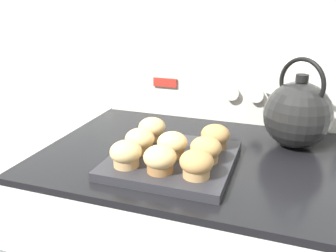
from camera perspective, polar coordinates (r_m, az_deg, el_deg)
The scene contains 12 objects.
wall_back at distance 1.25m, azimuth 8.75°, elevation 15.26°, with size 8.00×0.05×2.40m.
control_panel at distance 1.23m, azimuth 7.92°, elevation 5.87°, with size 0.78×0.07×0.21m.
muffin_pan at distance 0.90m, azimuth 0.71°, elevation -5.46°, with size 0.30×0.30×0.02m.
muffin_r0_c0 at distance 0.84m, azimuth -6.75°, elevation -4.47°, with size 0.08×0.08×0.06m.
muffin_r0_c1 at distance 0.81m, azimuth -1.30°, elevation -5.36°, with size 0.08×0.08×0.06m.
muffin_r0_c2 at distance 0.79m, azimuth 4.60°, elevation -6.09°, with size 0.08×0.08×0.06m.
muffin_r1_c0 at distance 0.91m, azimuth -4.54°, elevation -2.37°, with size 0.08×0.08×0.06m.
muffin_r1_c1 at distance 0.89m, azimuth 0.69°, elevation -2.99°, with size 0.08×0.08×0.06m.
muffin_r1_c2 at distance 0.86m, azimuth 6.09°, elevation -3.80°, with size 0.08×0.08×0.06m.
muffin_r2_c0 at distance 0.99m, azimuth -2.57°, elevation -0.46°, with size 0.08×0.08×0.06m.
muffin_r2_c2 at distance 0.95m, azimuth 7.59°, elevation -1.67°, with size 0.08×0.08×0.06m.
tea_kettle at distance 1.04m, azimuth 20.00°, elevation 1.90°, with size 0.21×0.19×0.25m.
Camera 1 is at (0.23, -0.55, 1.30)m, focal length 38.00 mm.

